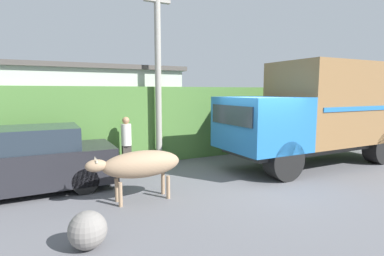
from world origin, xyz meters
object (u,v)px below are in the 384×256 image
Objects in this scene: cargo_truck at (325,110)px; roadside_rock at (88,230)px; parked_suv at (24,161)px; utility_pole at (158,70)px; pedestrian_on_hill at (126,141)px; brown_cow at (140,165)px.

cargo_truck is 8.81m from roadside_rock.
utility_pole is at bearing 17.69° from parked_suv.
pedestrian_on_hill is at bearing -170.29° from utility_pole.
roadside_rock is (1.01, -3.57, -0.49)m from parked_suv.
pedestrian_on_hill is (0.43, 2.92, 0.10)m from brown_cow.
brown_cow is at bearing -117.68° from utility_pole.
utility_pole reaches higher than pedestrian_on_hill.
cargo_truck is 5.99m from utility_pole.
utility_pole is at bearing 67.08° from brown_cow.
roadside_rock is at bearing 66.20° from pedestrian_on_hill.
utility_pole reaches higher than cargo_truck.
brown_cow is 0.35× the size of utility_pole.
utility_pole is (-5.27, 2.51, 1.35)m from cargo_truck.
parked_suv is 7.00× the size of roadside_rock.
brown_cow is 2.95m from pedestrian_on_hill.
parked_suv is (-9.35, 1.24, -1.11)m from cargo_truck.
pedestrian_on_hill is (-6.48, 2.30, -0.96)m from cargo_truck.
roadside_rock is at bearing -73.83° from parked_suv.
pedestrian_on_hill is at bearing 68.08° from roadside_rock.
brown_cow is 4.27m from utility_pole.
utility_pole is 10.03× the size of roadside_rock.
cargo_truck reaches higher than brown_cow.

